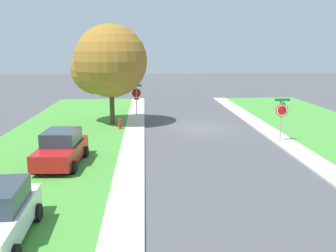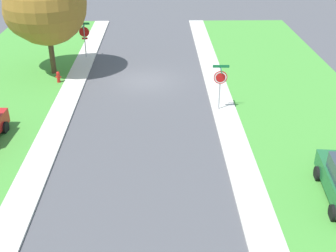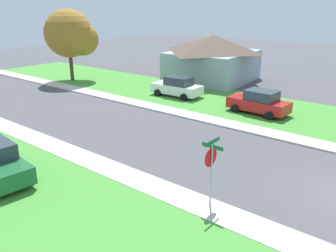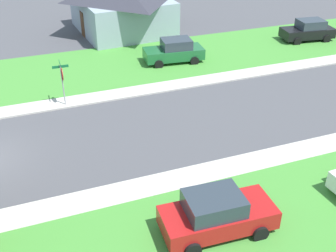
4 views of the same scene
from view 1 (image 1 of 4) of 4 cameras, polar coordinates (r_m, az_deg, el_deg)
The scene contains 8 objects.
ground_plane at distance 27.42m, azimuth 4.76°, elevation -0.31°, with size 120.00×120.00×0.00m, color #4C4C51.
sidewalk_east at distance 15.62m, azimuth -6.23°, elevation -9.63°, with size 1.40×56.00×0.10m, color beige.
lawn_east at distance 16.54m, azimuth -22.95°, elevation -9.33°, with size 8.00×56.00×0.08m, color #479338.
stop_sign_near_corner at distance 31.61m, azimuth -4.87°, elevation 4.76°, with size 0.92×0.92×2.77m.
stop_sign_far_corner at distance 23.67m, azimuth 17.05°, elevation 1.93°, with size 0.92×0.92×2.77m.
car_red_across_road at distance 19.20m, azimuth -16.05°, elevation -3.34°, with size 2.22×4.39×1.76m.
tree_sidewalk_far at distance 28.38m, azimuth -9.37°, elevation 9.49°, with size 5.79×5.39×7.54m.
fire_hydrant at distance 26.82m, azimuth -7.36°, elevation 0.32°, with size 0.38×0.22×0.83m.
Camera 1 is at (3.93, 26.52, 5.74)m, focal length 39.73 mm.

